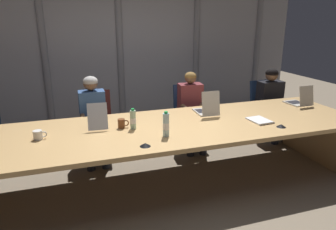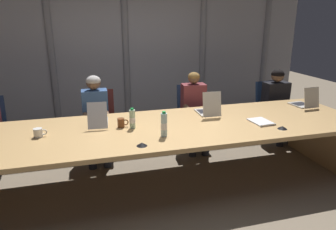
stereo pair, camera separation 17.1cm
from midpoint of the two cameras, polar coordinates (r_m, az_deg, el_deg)
ground_plane at (r=3.96m, az=-1.93°, el=-12.14°), size 13.65×13.65×0.00m
conference_table at (r=3.70m, az=-2.02°, el=-3.91°), size 5.00×1.38×0.73m
curtain_backdrop at (r=5.79m, az=-8.96°, el=13.59°), size 6.82×0.17×3.17m
laptop_left_mid at (r=3.78m, az=-14.06°, el=-1.06°), size 0.26×0.47×0.30m
laptop_center at (r=4.13m, az=5.93°, el=1.05°), size 0.26×0.41×0.33m
laptop_right_mid at (r=4.91m, az=22.08°, el=2.41°), size 0.26×0.38×0.30m
office_chair_left_mid at (r=4.65m, az=-13.87°, el=-3.13°), size 0.60×0.60×0.95m
office_chair_center at (r=4.94m, az=2.93°, el=-1.40°), size 0.60×0.60×0.94m
office_chair_right_mid at (r=5.60m, az=16.71°, el=0.08°), size 0.60×0.60×0.93m
person_left_mid at (r=4.39m, az=-14.67°, el=0.09°), size 0.36×0.55×1.20m
person_center at (r=4.70m, az=3.36°, el=1.49°), size 0.39×0.57×1.18m
person_right_mid at (r=5.39m, az=17.86°, el=2.84°), size 0.42×0.55×1.16m
water_bottle_primary at (r=3.58m, az=-7.82°, el=-0.85°), size 0.07×0.07×0.24m
water_bottle_secondary at (r=3.32m, az=-1.85°, el=-1.85°), size 0.07×0.07×0.28m
coffee_mug_near at (r=3.57m, az=-24.06°, el=-3.37°), size 0.14×0.09×0.10m
coffee_mug_far at (r=3.64m, az=-9.84°, el=-1.55°), size 0.13×0.08×0.11m
conference_mic_left_side at (r=3.83m, az=18.94°, el=-1.88°), size 0.11×0.11×0.03m
conference_mic_middle at (r=3.11m, az=-5.79°, el=-5.47°), size 0.11×0.11×0.03m
spiral_notepad at (r=3.98m, az=15.36°, el=-0.98°), size 0.24×0.32×0.03m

